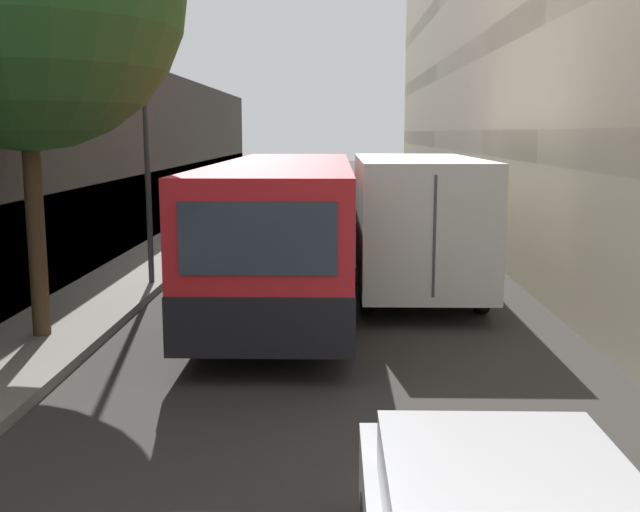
{
  "coord_description": "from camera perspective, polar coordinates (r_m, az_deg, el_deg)",
  "views": [
    {
      "loc": [
        0.13,
        -1.02,
        3.39
      ],
      "look_at": [
        -0.1,
        9.8,
        1.6
      ],
      "focal_mm": 42.0,
      "sensor_mm": 36.0,
      "label": 1
    }
  ],
  "objects": [
    {
      "name": "ground_plane",
      "position": [
        16.38,
        0.76,
        -2.55
      ],
      "size": [
        150.0,
        150.0,
        0.0
      ],
      "primitive_type": "plane",
      "color": "#33302D"
    },
    {
      "name": "sidewalk_left",
      "position": [
        17.04,
        -15.02,
        -2.13
      ],
      "size": [
        1.97,
        60.0,
        0.16
      ],
      "color": "gray",
      "rests_on": "ground_plane"
    },
    {
      "name": "building_left_shopfront",
      "position": [
        17.45,
        -21.98,
        5.68
      ],
      "size": [
        2.4,
        60.0,
        5.42
      ],
      "color": "#423D38",
      "rests_on": "ground_plane"
    },
    {
      "name": "bus",
      "position": [
        15.16,
        -2.6,
        2.26
      ],
      "size": [
        2.56,
        10.98,
        2.81
      ],
      "color": "red",
      "rests_on": "ground_plane"
    },
    {
      "name": "box_truck",
      "position": [
        16.81,
        6.95,
        3.14
      ],
      "size": [
        2.42,
        8.38,
        2.87
      ],
      "color": "silver",
      "rests_on": "ground_plane"
    },
    {
      "name": "panel_van",
      "position": [
        26.04,
        -2.11,
        4.23
      ],
      "size": [
        1.94,
        4.2,
        1.86
      ],
      "color": "navy",
      "rests_on": "ground_plane"
    },
    {
      "name": "street_lamp",
      "position": [
        16.56,
        -13.37,
        16.01
      ],
      "size": [
        0.36,
        0.8,
        7.65
      ],
      "color": "#38383D",
      "rests_on": "sidewalk_left"
    }
  ]
}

